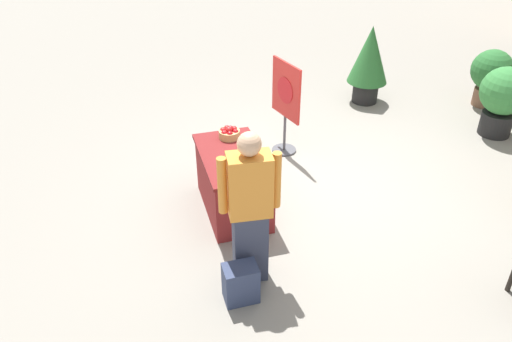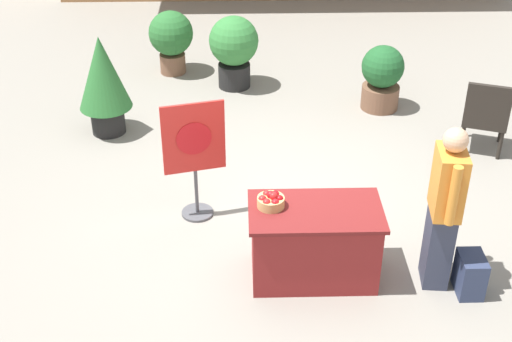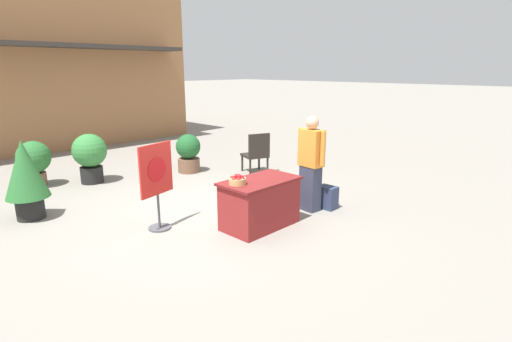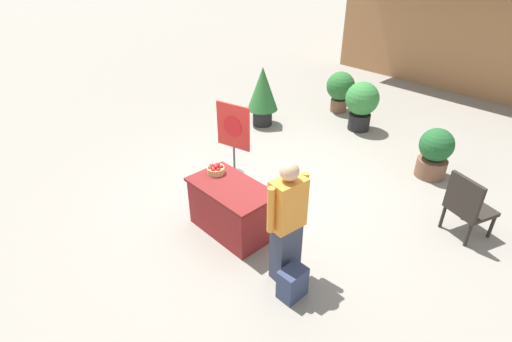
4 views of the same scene
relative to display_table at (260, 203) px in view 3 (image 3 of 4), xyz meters
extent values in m
plane|color=gray|center=(-0.30, 1.12, -0.40)|extent=(120.00, 120.00, 0.00)
cube|color=#9E6B42|center=(0.25, 10.99, 2.14)|extent=(9.10, 4.86, 5.07)
cube|color=#38332D|center=(0.25, 8.11, 2.74)|extent=(7.74, 0.90, 0.12)
cube|color=maroon|center=(0.00, 0.00, -0.02)|extent=(1.21, 0.69, 0.75)
cube|color=maroon|center=(0.00, 0.00, 0.37)|extent=(1.29, 0.74, 0.04)
cylinder|color=tan|center=(-0.43, 0.07, 0.44)|extent=(0.26, 0.26, 0.10)
sphere|color=#A30F14|center=(-0.35, 0.05, 0.48)|extent=(0.08, 0.08, 0.08)
sphere|color=#A30F14|center=(-0.38, 0.13, 0.48)|extent=(0.08, 0.08, 0.08)
sphere|color=red|center=(-0.47, 0.14, 0.48)|extent=(0.08, 0.08, 0.08)
sphere|color=red|center=(-0.51, 0.06, 0.48)|extent=(0.08, 0.08, 0.08)
sphere|color=red|center=(-0.47, 0.00, 0.48)|extent=(0.08, 0.08, 0.08)
sphere|color=red|center=(-0.39, -0.01, 0.48)|extent=(0.08, 0.08, 0.08)
sphere|color=red|center=(-0.40, 0.06, 0.52)|extent=(0.08, 0.08, 0.08)
sphere|color=red|center=(-0.43, 0.08, 0.52)|extent=(0.08, 0.08, 0.08)
cube|color=#33384C|center=(1.19, -0.12, 0.02)|extent=(0.27, 0.36, 0.83)
cube|color=orange|center=(1.19, -0.12, 0.76)|extent=(0.30, 0.44, 0.65)
sphere|color=tan|center=(1.19, -0.12, 1.20)|extent=(0.23, 0.23, 0.23)
cylinder|color=orange|center=(1.17, -0.38, 0.78)|extent=(0.09, 0.09, 0.60)
cylinder|color=orange|center=(1.22, 0.14, 0.78)|extent=(0.09, 0.09, 0.60)
cube|color=#2D3856|center=(1.49, -0.30, -0.19)|extent=(0.24, 0.34, 0.42)
cylinder|color=#4C4C51|center=(-1.21, 1.08, -0.38)|extent=(0.36, 0.36, 0.03)
cylinder|color=#4C4C51|center=(-1.21, 1.08, -0.09)|extent=(0.04, 0.04, 0.55)
cube|color=red|center=(-1.21, 1.08, 0.59)|extent=(0.67, 0.19, 0.81)
cylinder|color=red|center=(-1.20, 1.06, 0.59)|extent=(0.37, 0.10, 0.38)
cylinder|color=#28231E|center=(2.30, 2.81, -0.20)|extent=(0.05, 0.05, 0.39)
cylinder|color=#28231E|center=(2.75, 2.65, -0.20)|extent=(0.05, 0.05, 0.39)
cylinder|color=#28231E|center=(2.15, 2.37, -0.20)|extent=(0.05, 0.05, 0.39)
cylinder|color=#28231E|center=(2.59, 2.21, -0.20)|extent=(0.05, 0.05, 0.39)
cube|color=#28231E|center=(2.45, 2.51, 0.03)|extent=(0.70, 0.70, 0.06)
cube|color=#28231E|center=(2.36, 2.28, 0.33)|extent=(0.54, 0.24, 0.54)
cylinder|color=black|center=(-0.79, 4.49, -0.21)|extent=(0.49, 0.49, 0.37)
sphere|color=#337A38|center=(-0.79, 4.49, 0.34)|extent=(0.74, 0.74, 0.74)
cylinder|color=black|center=(-2.50, 3.06, -0.21)|extent=(0.45, 0.45, 0.39)
cone|color=#28662D|center=(-2.50, 3.06, 0.48)|extent=(0.70, 0.70, 0.99)
cylinder|color=brown|center=(1.32, 3.70, -0.23)|extent=(0.54, 0.54, 0.34)
sphere|color=#1E5628|center=(1.32, 3.70, 0.25)|extent=(0.60, 0.60, 0.60)
cylinder|color=brown|center=(-1.77, 5.04, -0.24)|extent=(0.41, 0.41, 0.31)
sphere|color=#28662D|center=(-1.77, 5.04, 0.26)|extent=(0.70, 0.70, 0.70)
camera|label=1|loc=(4.95, -1.15, 3.40)|focal=35.00mm
camera|label=2|loc=(-0.72, -5.56, 4.28)|focal=50.00mm
camera|label=3|loc=(-4.43, -4.22, 2.13)|focal=28.00mm
camera|label=4|loc=(3.72, -3.02, 3.49)|focal=28.00mm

